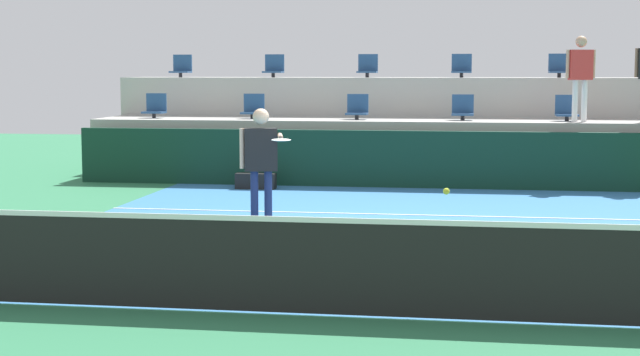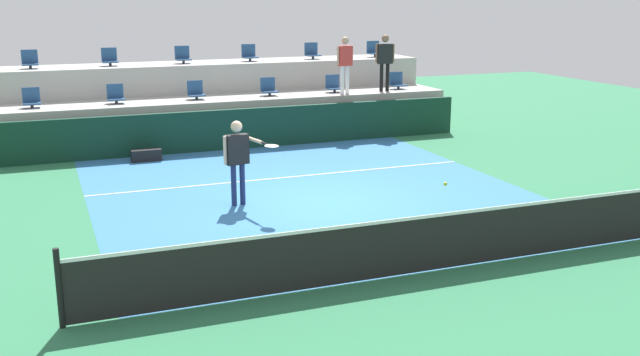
% 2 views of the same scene
% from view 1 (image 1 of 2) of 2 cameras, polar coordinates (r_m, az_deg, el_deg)
% --- Properties ---
extents(ground_plane, '(40.00, 40.00, 0.00)m').
position_cam_1_polar(ground_plane, '(12.86, 3.07, -3.73)').
color(ground_plane, '#2D754C').
extents(court_inner_paint, '(9.00, 10.00, 0.01)m').
position_cam_1_polar(court_inner_paint, '(13.84, 3.49, -3.00)').
color(court_inner_paint, teal).
rests_on(court_inner_paint, ground_plane).
extents(court_service_line, '(9.00, 0.06, 0.00)m').
position_cam_1_polar(court_service_line, '(15.21, 3.99, -2.14)').
color(court_service_line, white).
rests_on(court_service_line, ground_plane).
extents(tennis_net, '(10.48, 0.08, 1.07)m').
position_cam_1_polar(tennis_net, '(8.86, 0.48, -5.03)').
color(tennis_net, black).
rests_on(tennis_net, ground_plane).
extents(sponsor_backboard, '(13.00, 0.16, 1.10)m').
position_cam_1_polar(sponsor_backboard, '(18.71, 4.93, 1.11)').
color(sponsor_backboard, '#0F3323').
rests_on(sponsor_backboard, ground_plane).
extents(seating_tier_lower, '(13.00, 1.80, 1.25)m').
position_cam_1_polar(seating_tier_lower, '(20.00, 5.19, 1.66)').
color(seating_tier_lower, '#ADAAA3').
rests_on(seating_tier_lower, ground_plane).
extents(seating_tier_upper, '(13.00, 1.80, 2.10)m').
position_cam_1_polar(seating_tier_upper, '(21.76, 5.51, 3.15)').
color(seating_tier_upper, '#ADAAA3').
rests_on(seating_tier_upper, ground_plane).
extents(stadium_chair_lower_far_left, '(0.44, 0.40, 0.52)m').
position_cam_1_polar(stadium_chair_lower_far_left, '(20.92, -9.69, 4.10)').
color(stadium_chair_lower_far_left, '#2D2D33').
rests_on(stadium_chair_lower_far_left, seating_tier_lower).
extents(stadium_chair_lower_left, '(0.44, 0.40, 0.52)m').
position_cam_1_polar(stadium_chair_lower_left, '(20.35, -3.96, 4.12)').
color(stadium_chair_lower_left, '#2D2D33').
rests_on(stadium_chair_lower_left, seating_tier_lower).
extents(stadium_chair_lower_mid_left, '(0.44, 0.40, 0.52)m').
position_cam_1_polar(stadium_chair_lower_mid_left, '(19.98, 2.21, 4.09)').
color(stadium_chair_lower_mid_left, '#2D2D33').
rests_on(stadium_chair_lower_mid_left, seating_tier_lower).
extents(stadium_chair_lower_mid_right, '(0.44, 0.40, 0.52)m').
position_cam_1_polar(stadium_chair_lower_mid_right, '(19.84, 8.41, 4.01)').
color(stadium_chair_lower_mid_right, '#2D2D33').
rests_on(stadium_chair_lower_mid_right, seating_tier_lower).
extents(stadium_chair_lower_right, '(0.44, 0.40, 0.52)m').
position_cam_1_polar(stadium_chair_lower_right, '(19.93, 14.33, 3.89)').
color(stadium_chair_lower_right, '#2D2D33').
rests_on(stadium_chair_lower_right, seating_tier_lower).
extents(stadium_chair_upper_far_left, '(0.44, 0.40, 0.52)m').
position_cam_1_polar(stadium_chair_upper_far_left, '(22.61, -8.17, 6.44)').
color(stadium_chair_upper_far_left, '#2D2D33').
rests_on(stadium_chair_upper_far_left, seating_tier_upper).
extents(stadium_chair_upper_left, '(0.44, 0.40, 0.52)m').
position_cam_1_polar(stadium_chair_upper_left, '(22.08, -2.74, 6.50)').
color(stadium_chair_upper_left, '#2D2D33').
rests_on(stadium_chair_upper_left, seating_tier_upper).
extents(stadium_chair_upper_mid_left, '(0.44, 0.40, 0.52)m').
position_cam_1_polar(stadium_chair_upper_mid_left, '(21.75, 2.82, 6.51)').
color(stadium_chair_upper_mid_left, '#2D2D33').
rests_on(stadium_chair_upper_mid_left, seating_tier_upper).
extents(stadium_chair_upper_mid_right, '(0.44, 0.40, 0.52)m').
position_cam_1_polar(stadium_chair_upper_mid_right, '(21.63, 8.34, 6.45)').
color(stadium_chair_upper_mid_right, '#2D2D33').
rests_on(stadium_chair_upper_mid_right, seating_tier_upper).
extents(stadium_chair_upper_right, '(0.44, 0.40, 0.52)m').
position_cam_1_polar(stadium_chair_upper_right, '(21.71, 13.91, 6.33)').
color(stadium_chair_upper_right, '#2D2D33').
rests_on(stadium_chair_upper_right, seating_tier_upper).
extents(tennis_player, '(0.91, 1.16, 1.72)m').
position_cam_1_polar(tennis_player, '(13.53, -3.46, 1.29)').
color(tennis_player, navy).
rests_on(tennis_player, ground_plane).
extents(spectator_leaning_on_rail, '(0.58, 0.28, 1.67)m').
position_cam_1_polar(spectator_leaning_on_rail, '(19.56, 15.10, 6.14)').
color(spectator_leaning_on_rail, white).
rests_on(spectator_leaning_on_rail, seating_tier_lower).
extents(tennis_ball, '(0.07, 0.07, 0.07)m').
position_cam_1_polar(tennis_ball, '(9.77, 7.46, -0.78)').
color(tennis_ball, '#CCE033').
extents(equipment_bag, '(0.76, 0.28, 0.30)m').
position_cam_1_polar(equipment_bag, '(18.51, -3.80, -0.18)').
color(equipment_bag, black).
rests_on(equipment_bag, ground_plane).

